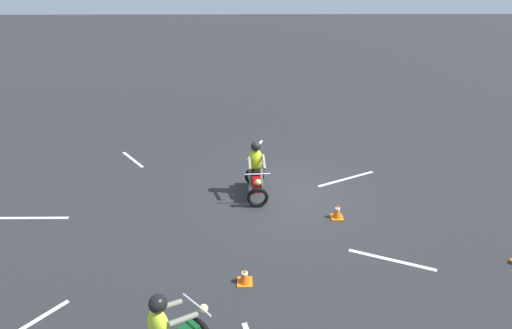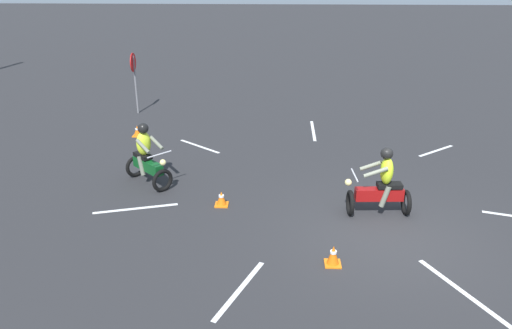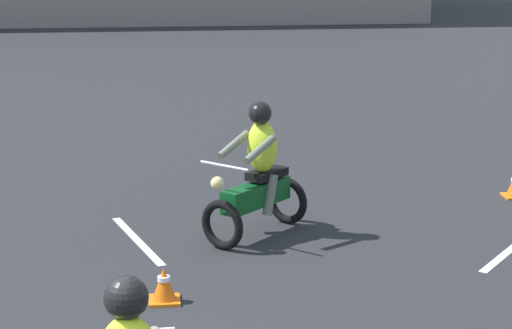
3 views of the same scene
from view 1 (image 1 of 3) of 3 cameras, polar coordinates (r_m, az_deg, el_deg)
ground_plane at (r=11.85m, az=4.93°, el=-4.18°), size 120.00×120.00×0.00m
motorcycle_rider_foreground at (r=11.41m, az=-0.01°, el=-1.17°), size 0.72×1.53×1.66m
traffic_cone_near_left at (r=10.81m, az=11.54°, el=-6.58°), size 0.32×0.32×0.41m
traffic_cone_mid_left at (r=8.61m, az=-1.62°, el=-15.66°), size 0.32×0.32×0.36m
lane_stripe_e at (r=12.29m, az=-29.83°, el=-6.63°), size 2.17×0.12×0.01m
lane_stripe_ne at (r=8.95m, az=-30.44°, el=-19.59°), size 1.20×1.43×0.01m
lane_stripe_nw at (r=9.78m, az=18.78°, el=-12.77°), size 1.80×0.84×0.01m
lane_stripe_sw at (r=12.96m, az=12.78°, el=-2.00°), size 1.97×1.06×0.01m
lane_stripe_s at (r=14.76m, az=-0.10°, el=2.16°), size 0.64×1.80×0.01m
lane_stripe_se at (r=14.61m, az=-17.20°, el=0.70°), size 1.07×1.34×0.01m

